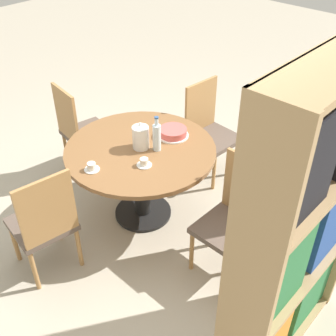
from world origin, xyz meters
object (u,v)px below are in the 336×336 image
at_px(chair_a, 81,129).
at_px(cake_main, 173,133).
at_px(coffee_pot, 140,136).
at_px(chair_b, 44,222).
at_px(chair_d, 209,129).
at_px(cup_b, 144,163).
at_px(bookshelf, 296,238).
at_px(water_bottle, 157,137).
at_px(chair_c, 234,218).
at_px(cup_a, 92,167).

height_order(chair_a, cake_main, chair_a).
relative_size(coffee_pot, cake_main, 0.87).
height_order(chair_b, chair_d, same).
distance_m(coffee_pot, cup_b, 0.26).
bearing_deg(cake_main, bookshelf, 67.60).
bearing_deg(chair_d, coffee_pot, -175.80).
xyz_separation_m(chair_a, water_bottle, (0.00, 1.02, 0.35)).
distance_m(chair_c, coffee_pot, 0.97).
xyz_separation_m(chair_b, chair_c, (-0.96, 0.98, 0.00)).
bearing_deg(chair_d, chair_b, -177.56).
bearing_deg(coffee_pot, chair_c, 92.76).
bearing_deg(water_bottle, bookshelf, 75.86).
bearing_deg(bookshelf, chair_b, 112.08).
bearing_deg(chair_c, coffee_pot, -176.25).
distance_m(chair_d, bookshelf, 1.95).
relative_size(chair_c, water_bottle, 3.15).
xyz_separation_m(cup_a, cup_b, (-0.30, 0.25, 0.00)).
relative_size(chair_d, bookshelf, 0.48).
bearing_deg(bookshelf, chair_a, 81.76).
bearing_deg(bookshelf, chair_c, 60.90).
bearing_deg(cup_a, cup_b, 140.98).
relative_size(cake_main, cup_a, 2.26).
xyz_separation_m(chair_a, coffee_pot, (0.06, 0.90, 0.33)).
xyz_separation_m(chair_d, cake_main, (0.60, 0.06, 0.26)).
bearing_deg(cake_main, coffee_pot, -13.69).
height_order(chair_d, bookshelf, bookshelf).
relative_size(chair_b, chair_c, 1.00).
xyz_separation_m(chair_b, chair_d, (-1.82, 0.08, 0.00)).
xyz_separation_m(chair_b, cup_a, (-0.45, 0.02, 0.25)).
xyz_separation_m(chair_c, cup_b, (0.20, -0.71, 0.25)).
distance_m(chair_c, bookshelf, 0.81).
bearing_deg(chair_a, chair_c, -171.55).
distance_m(chair_a, water_bottle, 1.08).
distance_m(chair_c, cup_b, 0.78).
relative_size(chair_d, cup_a, 8.03).
xyz_separation_m(coffee_pot, cup_b, (0.16, 0.20, -0.08)).
xyz_separation_m(chair_c, cup_a, (0.51, -0.96, 0.25)).
bearing_deg(cup_a, chair_c, 117.81).
xyz_separation_m(cake_main, cup_a, (0.77, -0.12, -0.01)).
bearing_deg(bookshelf, coffee_pot, 79.30).
xyz_separation_m(chair_d, bookshelf, (1.18, 1.49, 0.45)).
bearing_deg(chair_d, cup_a, -177.64).
distance_m(chair_c, cup_a, 1.11).
distance_m(chair_a, coffee_pot, 0.96).
distance_m(coffee_pot, water_bottle, 0.14).
distance_m(chair_b, chair_d, 1.82).
distance_m(chair_c, chair_d, 1.24).
distance_m(chair_a, chair_b, 1.29).
relative_size(chair_c, bookshelf, 0.48).
xyz_separation_m(chair_c, coffee_pot, (0.04, -0.91, 0.33)).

